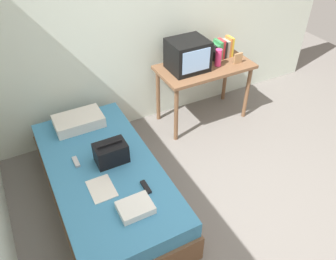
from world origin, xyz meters
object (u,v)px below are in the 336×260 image
(magazine, at_px, (102,189))
(remote_silver, at_px, (76,162))
(tv, at_px, (188,55))
(picture_frame, at_px, (238,58))
(pillow, at_px, (79,121))
(handbag, at_px, (111,153))
(bed, at_px, (106,184))
(desk, at_px, (204,73))
(water_bottle, at_px, (218,57))
(remote_dark, at_px, (146,187))
(book_row, at_px, (221,49))
(folded_towel, at_px, (135,208))

(magazine, height_order, remote_silver, remote_silver)
(tv, relative_size, picture_frame, 3.36)
(pillow, xyz_separation_m, handbag, (0.12, -0.68, 0.04))
(tv, relative_size, pillow, 0.86)
(bed, distance_m, desk, 1.82)
(tv, bearing_deg, picture_frame, -14.32)
(bed, relative_size, pillow, 3.92)
(water_bottle, height_order, remote_dark, water_bottle)
(desk, relative_size, pillow, 2.28)
(pillow, xyz_separation_m, remote_dark, (0.26, -1.15, -0.05))
(desk, relative_size, magazine, 4.00)
(book_row, bearing_deg, picture_frame, -69.03)
(remote_dark, xyz_separation_m, folded_towel, (-0.18, -0.18, 0.02))
(bed, height_order, desk, desk)
(tv, distance_m, water_bottle, 0.39)
(bed, xyz_separation_m, magazine, (-0.10, -0.25, 0.24))
(bed, relative_size, remote_dark, 12.82)
(desk, bearing_deg, pillow, -178.59)
(water_bottle, distance_m, remote_silver, 2.05)
(book_row, xyz_separation_m, folded_towel, (-1.81, -1.47, -0.39))
(book_row, bearing_deg, tv, -171.69)
(tv, xyz_separation_m, picture_frame, (0.62, -0.16, -0.11))
(magazine, xyz_separation_m, folded_towel, (0.17, -0.35, 0.03))
(folded_towel, bearing_deg, tv, 47.22)
(picture_frame, bearing_deg, bed, -162.25)
(picture_frame, xyz_separation_m, pillow, (-1.99, 0.10, -0.32))
(remote_dark, relative_size, folded_towel, 0.56)
(pillow, distance_m, remote_dark, 1.18)
(handbag, xyz_separation_m, magazine, (-0.21, -0.30, -0.10))
(book_row, height_order, magazine, book_row)
(pillow, height_order, remote_dark, pillow)
(pillow, bearing_deg, folded_towel, -86.26)
(bed, bearing_deg, handbag, 23.25)
(desk, xyz_separation_m, magazine, (-1.69, -1.02, -0.21))
(bed, height_order, pillow, pillow)
(picture_frame, bearing_deg, handbag, -162.56)
(picture_frame, distance_m, remote_silver, 2.26)
(bed, distance_m, handbag, 0.35)
(picture_frame, relative_size, magazine, 0.45)
(remote_silver, bearing_deg, pillow, 70.80)
(water_bottle, height_order, handbag, water_bottle)
(desk, bearing_deg, water_bottle, -26.23)
(water_bottle, bearing_deg, tv, 166.43)
(remote_silver, distance_m, folded_towel, 0.82)
(water_bottle, height_order, remote_silver, water_bottle)
(picture_frame, distance_m, magazine, 2.29)
(desk, bearing_deg, handbag, -154.07)
(desk, height_order, remote_dark, desk)
(remote_silver, bearing_deg, desk, 18.17)
(desk, distance_m, handbag, 1.66)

